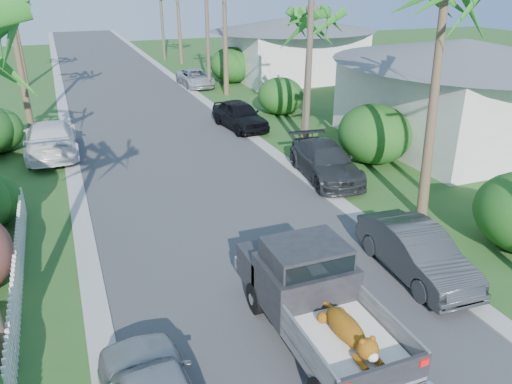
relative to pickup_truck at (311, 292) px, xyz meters
name	(u,v)px	position (x,y,z in m)	size (l,w,h in m)	color
road	(137,106)	(-0.14, 22.99, -1.00)	(8.00, 100.00, 0.02)	#38383A
curb_left	(63,112)	(-4.44, 22.99, -0.98)	(0.60, 100.00, 0.06)	#A5A39E
curb_right	(204,100)	(4.16, 22.99, -0.98)	(0.60, 100.00, 0.06)	#A5A39E
pickup_truck	(311,292)	(0.00, 0.00, 0.00)	(1.98, 5.12, 2.06)	black
parked_car_rn	(416,252)	(3.67, 1.01, -0.35)	(1.40, 4.02, 1.32)	#303235
parked_car_rm	(325,162)	(4.86, 8.10, -0.34)	(1.87, 4.61, 1.34)	#2A2C2E
parked_car_rf	(240,115)	(4.11, 15.95, -0.30)	(1.69, 4.20, 1.43)	black
parked_car_rd	(195,78)	(4.86, 27.46, -0.41)	(1.99, 4.32, 1.20)	silver
parked_car_lf	(51,138)	(-5.14, 15.00, -0.23)	(2.18, 5.35, 1.55)	white
palm_r_b	(310,11)	(6.46, 12.99, 4.94)	(4.40, 4.40, 7.20)	brown
shrub_r_b	(374,134)	(7.66, 8.99, 0.24)	(3.00, 3.30, 2.50)	#134518
shrub_r_c	(281,96)	(7.36, 17.99, 0.04)	(2.60, 2.86, 2.10)	#134518
shrub_r_d	(232,65)	(7.86, 27.99, 0.29)	(3.20, 3.52, 2.60)	#134518
picket_fence	(17,286)	(-6.14, 3.49, -0.51)	(0.10, 11.00, 1.00)	white
house_right_near	(458,96)	(12.86, 9.99, 1.21)	(8.00, 9.00, 4.80)	silver
house_right_far	(293,50)	(12.86, 27.99, 1.11)	(9.00, 8.00, 4.60)	silver
utility_pole_b	(310,49)	(5.46, 10.99, 3.59)	(1.60, 0.26, 9.00)	brown
utility_pole_c	(207,22)	(5.46, 25.99, 3.59)	(1.60, 0.26, 9.00)	brown
utility_pole_d	(161,9)	(5.46, 40.99, 3.59)	(1.60, 0.26, 9.00)	brown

